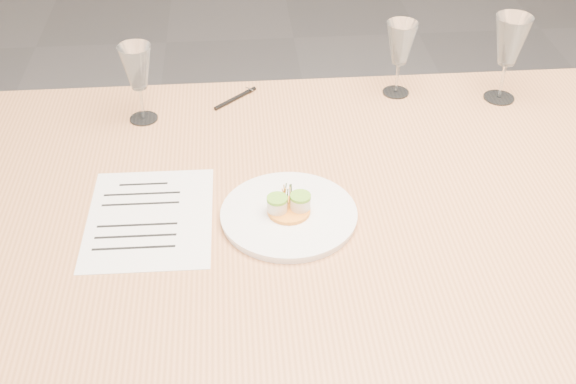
{
  "coord_description": "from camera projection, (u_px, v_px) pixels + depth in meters",
  "views": [
    {
      "loc": [
        -0.32,
        -1.16,
        1.65
      ],
      "look_at": [
        -0.23,
        -0.05,
        0.8
      ],
      "focal_mm": 45.0,
      "sensor_mm": 36.0,
      "label": 1
    }
  ],
  "objects": [
    {
      "name": "dining_table",
      "position": [
        393.0,
        218.0,
        1.53
      ],
      "size": [
        2.4,
        1.0,
        0.75
      ],
      "color": "tan",
      "rests_on": "ground"
    },
    {
      "name": "dinner_plate",
      "position": [
        289.0,
        214.0,
        1.41
      ],
      "size": [
        0.27,
        0.27,
        0.07
      ],
      "rotation": [
        0.0,
        0.0,
        -0.28
      ],
      "color": "white",
      "rests_on": "dining_table"
    },
    {
      "name": "recipe_sheet",
      "position": [
        149.0,
        218.0,
        1.42
      ],
      "size": [
        0.25,
        0.32,
        0.0
      ],
      "rotation": [
        0.0,
        0.0,
        -0.02
      ],
      "color": "white",
      "rests_on": "dining_table"
    },
    {
      "name": "ballpoint_pen",
      "position": [
        236.0,
        98.0,
        1.79
      ],
      "size": [
        0.11,
        0.1,
        0.01
      ],
      "rotation": [
        0.0,
        0.0,
        0.75
      ],
      "color": "black",
      "rests_on": "dining_table"
    },
    {
      "name": "wine_glass_0",
      "position": [
        137.0,
        69.0,
        1.64
      ],
      "size": [
        0.08,
        0.08,
        0.19
      ],
      "color": "white",
      "rests_on": "dining_table"
    },
    {
      "name": "wine_glass_1",
      "position": [
        401.0,
        45.0,
        1.74
      ],
      "size": [
        0.08,
        0.08,
        0.19
      ],
      "color": "white",
      "rests_on": "dining_table"
    },
    {
      "name": "wine_glass_2",
      "position": [
        510.0,
        42.0,
        1.7
      ],
      "size": [
        0.09,
        0.09,
        0.22
      ],
      "color": "white",
      "rests_on": "dining_table"
    }
  ]
}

